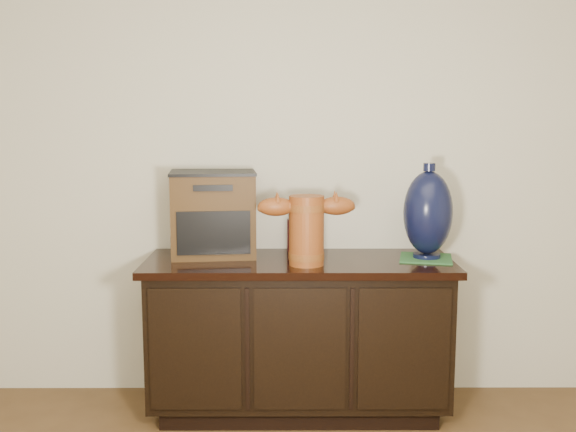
{
  "coord_description": "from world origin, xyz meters",
  "views": [
    {
      "loc": [
        -0.06,
        -0.91,
        1.43
      ],
      "look_at": [
        -0.05,
        2.18,
        0.97
      ],
      "focal_mm": 42.0,
      "sensor_mm": 36.0,
      "label": 1
    }
  ],
  "objects_px": {
    "tv_radio": "(213,213)",
    "lamp_base": "(428,213)",
    "spray_can": "(294,233)",
    "terracotta_vessel": "(306,226)",
    "sideboard": "(299,334)"
  },
  "relations": [
    {
      "from": "terracotta_vessel",
      "to": "spray_can",
      "type": "height_order",
      "value": "terracotta_vessel"
    },
    {
      "from": "terracotta_vessel",
      "to": "spray_can",
      "type": "relative_size",
      "value": 2.36
    },
    {
      "from": "tv_radio",
      "to": "lamp_base",
      "type": "height_order",
      "value": "lamp_base"
    },
    {
      "from": "tv_radio",
      "to": "terracotta_vessel",
      "type": "bearing_deg",
      "value": -33.18
    },
    {
      "from": "terracotta_vessel",
      "to": "tv_radio",
      "type": "distance_m",
      "value": 0.5
    },
    {
      "from": "tv_radio",
      "to": "spray_can",
      "type": "xyz_separation_m",
      "value": [
        0.39,
        0.09,
        -0.11
      ]
    },
    {
      "from": "sideboard",
      "to": "tv_radio",
      "type": "distance_m",
      "value": 0.72
    },
    {
      "from": "sideboard",
      "to": "terracotta_vessel",
      "type": "bearing_deg",
      "value": -73.58
    },
    {
      "from": "sideboard",
      "to": "spray_can",
      "type": "distance_m",
      "value": 0.51
    },
    {
      "from": "terracotta_vessel",
      "to": "tv_radio",
      "type": "relative_size",
      "value": 1.02
    },
    {
      "from": "lamp_base",
      "to": "spray_can",
      "type": "height_order",
      "value": "lamp_base"
    },
    {
      "from": "tv_radio",
      "to": "spray_can",
      "type": "relative_size",
      "value": 2.3
    },
    {
      "from": "terracotta_vessel",
      "to": "spray_can",
      "type": "distance_m",
      "value": 0.34
    },
    {
      "from": "sideboard",
      "to": "tv_radio",
      "type": "bearing_deg",
      "value": 164.31
    },
    {
      "from": "sideboard",
      "to": "lamp_base",
      "type": "bearing_deg",
      "value": 1.62
    }
  ]
}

